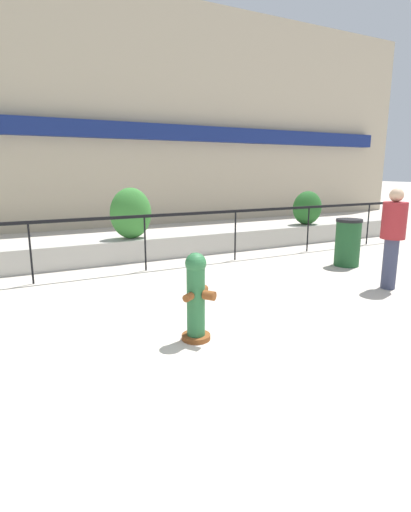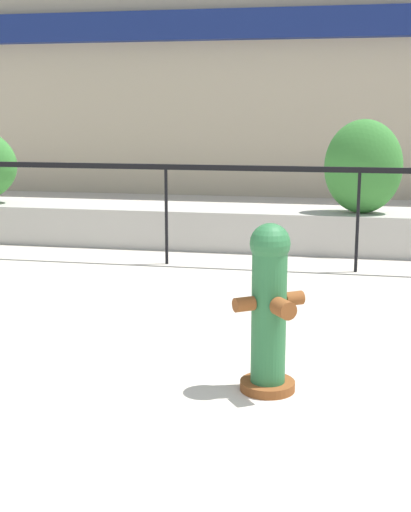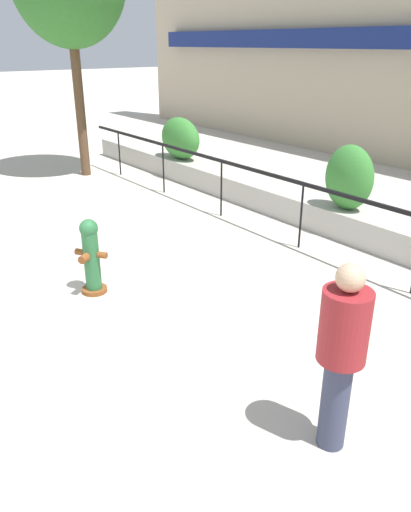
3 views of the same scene
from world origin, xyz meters
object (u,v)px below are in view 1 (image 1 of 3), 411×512
Objects in this scene: hedge_bush_1 at (131,213)px; hedge_bush_2 at (307,208)px; fire_hydrant at (196,296)px; pedestrian at (393,232)px; trash_bin at (348,242)px.

hedge_bush_1 is 5.15m from hedge_bush_2.
fire_hydrant is 0.62× the size of pedestrian.
hedge_bush_1 is at bearing 82.14° from fire_hydrant.
trash_bin is (4.57, 1.96, -0.04)m from fire_hydrant.
hedge_bush_2 is at bearing 65.59° from trash_bin.
pedestrian reaches higher than hedge_bush_2.
pedestrian reaches higher than trash_bin.
pedestrian is at bearing -112.64° from trash_bin.
fire_hydrant is (-5.79, -4.64, -0.42)m from hedge_bush_2.
hedge_bush_1 reaches higher than hedge_bush_2.
hedge_bush_2 is 7.43m from fire_hydrant.
hedge_bush_2 reaches higher than trash_bin.
hedge_bush_1 is 0.66× the size of pedestrian.
pedestrian reaches higher than hedge_bush_1.
pedestrian is 1.76m from trash_bin.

